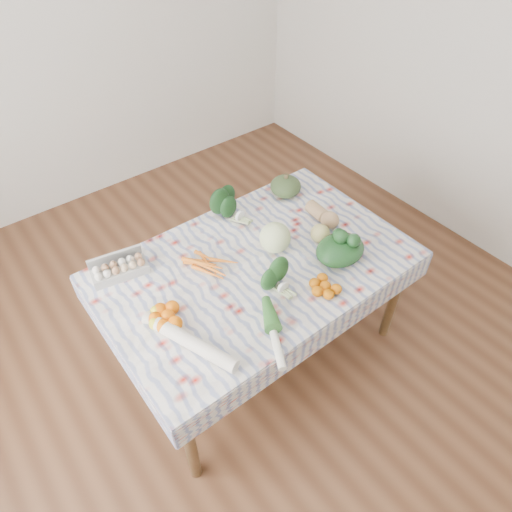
% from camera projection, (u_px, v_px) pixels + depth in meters
% --- Properties ---
extents(ground, '(4.50, 4.50, 0.00)m').
position_uv_depth(ground, '(256.00, 345.00, 2.99)').
color(ground, '#54311C').
rests_on(ground, ground).
extents(wall_back, '(4.00, 0.04, 2.80)m').
position_uv_depth(wall_back, '(65.00, 27.00, 3.29)').
color(wall_back, silver).
rests_on(wall_back, ground).
extents(dining_table, '(1.60, 1.00, 0.75)m').
position_uv_depth(dining_table, '(256.00, 274.00, 2.52)').
color(dining_table, brown).
rests_on(dining_table, ground).
extents(tablecloth, '(1.66, 1.06, 0.01)m').
position_uv_depth(tablecloth, '(256.00, 264.00, 2.46)').
color(tablecloth, silver).
rests_on(tablecloth, dining_table).
extents(egg_carton, '(0.30, 0.17, 0.08)m').
position_uv_depth(egg_carton, '(120.00, 270.00, 2.37)').
color(egg_carton, '#A7A7A2').
rests_on(egg_carton, tablecloth).
extents(carrot_bunch, '(0.27, 0.25, 0.04)m').
position_uv_depth(carrot_bunch, '(210.00, 262.00, 2.44)').
color(carrot_bunch, orange).
rests_on(carrot_bunch, tablecloth).
extents(kale_bunch, '(0.22, 0.20, 0.16)m').
position_uv_depth(kale_bunch, '(232.00, 207.00, 2.68)').
color(kale_bunch, '#143716').
rests_on(kale_bunch, tablecloth).
extents(kabocha_squash, '(0.24, 0.24, 0.13)m').
position_uv_depth(kabocha_squash, '(286.00, 186.00, 2.86)').
color(kabocha_squash, '#374C27').
rests_on(kabocha_squash, tablecloth).
extents(cabbage, '(0.20, 0.20, 0.17)m').
position_uv_depth(cabbage, '(275.00, 238.00, 2.48)').
color(cabbage, beige).
rests_on(cabbage, tablecloth).
extents(butternut_squash, '(0.12, 0.23, 0.11)m').
position_uv_depth(butternut_squash, '(323.00, 214.00, 2.68)').
color(butternut_squash, tan).
rests_on(butternut_squash, tablecloth).
extents(orange_cluster, '(0.29, 0.29, 0.07)m').
position_uv_depth(orange_cluster, '(168.00, 316.00, 2.15)').
color(orange_cluster, orange).
rests_on(orange_cluster, tablecloth).
extents(broccoli, '(0.16, 0.16, 0.12)m').
position_uv_depth(broccoli, '(276.00, 279.00, 2.30)').
color(broccoli, '#1D4E1D').
rests_on(broccoli, tablecloth).
extents(mandarin_cluster, '(0.20, 0.20, 0.06)m').
position_uv_depth(mandarin_cluster, '(325.00, 285.00, 2.30)').
color(mandarin_cluster, '#D56A07').
rests_on(mandarin_cluster, tablecloth).
extents(grapefruit, '(0.14, 0.14, 0.11)m').
position_uv_depth(grapefruit, '(320.00, 233.00, 2.55)').
color(grapefruit, tan).
rests_on(grapefruit, tablecloth).
extents(spinach_bag, '(0.30, 0.25, 0.13)m').
position_uv_depth(spinach_bag, '(340.00, 250.00, 2.44)').
color(spinach_bag, '#133616').
rests_on(spinach_bag, tablecloth).
extents(daikon, '(0.22, 0.46, 0.07)m').
position_uv_depth(daikon, '(195.00, 344.00, 2.04)').
color(daikon, white).
rests_on(daikon, tablecloth).
extents(leek, '(0.21, 0.35, 0.04)m').
position_uv_depth(leek, '(274.00, 334.00, 2.10)').
color(leek, white).
rests_on(leek, tablecloth).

